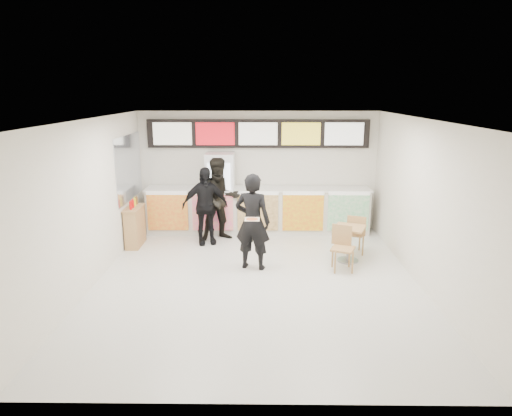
{
  "coord_description": "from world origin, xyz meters",
  "views": [
    {
      "loc": [
        0.09,
        -7.99,
        3.47
      ],
      "look_at": [
        -0.02,
        1.2,
        1.11
      ],
      "focal_mm": 32.0,
      "sensor_mm": 36.0,
      "label": 1
    }
  ],
  "objects_px": {
    "drinks_fridge": "(220,193)",
    "customer_main": "(253,222)",
    "service_counter": "(258,210)",
    "customer_left": "(220,199)",
    "condiment_ledge": "(135,226)",
    "cafe_table": "(349,237)",
    "customer_mid": "(205,206)"
  },
  "relations": [
    {
      "from": "customer_mid",
      "to": "cafe_table",
      "type": "distance_m",
      "value": 3.35
    },
    {
      "from": "service_counter",
      "to": "drinks_fridge",
      "type": "distance_m",
      "value": 1.03
    },
    {
      "from": "customer_main",
      "to": "cafe_table",
      "type": "xyz_separation_m",
      "value": [
        2.0,
        0.4,
        -0.45
      ]
    },
    {
      "from": "drinks_fridge",
      "to": "customer_left",
      "type": "bearing_deg",
      "value": -85.77
    },
    {
      "from": "drinks_fridge",
      "to": "service_counter",
      "type": "bearing_deg",
      "value": -0.99
    },
    {
      "from": "drinks_fridge",
      "to": "cafe_table",
      "type": "bearing_deg",
      "value": -35.8
    },
    {
      "from": "customer_mid",
      "to": "condiment_ledge",
      "type": "bearing_deg",
      "value": 169.21
    },
    {
      "from": "customer_main",
      "to": "drinks_fridge",
      "type": "bearing_deg",
      "value": -56.38
    },
    {
      "from": "service_counter",
      "to": "customer_left",
      "type": "bearing_deg",
      "value": -145.75
    },
    {
      "from": "cafe_table",
      "to": "condiment_ledge",
      "type": "xyz_separation_m",
      "value": [
        -4.73,
        0.96,
        -0.05
      ]
    },
    {
      "from": "customer_left",
      "to": "condiment_ledge",
      "type": "bearing_deg",
      "value": 172.44
    },
    {
      "from": "condiment_ledge",
      "to": "drinks_fridge",
      "type": "bearing_deg",
      "value": 30.14
    },
    {
      "from": "customer_mid",
      "to": "cafe_table",
      "type": "relative_size",
      "value": 1.15
    },
    {
      "from": "condiment_ledge",
      "to": "customer_left",
      "type": "bearing_deg",
      "value": 13.76
    },
    {
      "from": "customer_main",
      "to": "condiment_ledge",
      "type": "distance_m",
      "value": 3.09
    },
    {
      "from": "service_counter",
      "to": "drinks_fridge",
      "type": "xyz_separation_m",
      "value": [
        -0.93,
        0.02,
        0.43
      ]
    },
    {
      "from": "drinks_fridge",
      "to": "customer_main",
      "type": "relative_size",
      "value": 1.03
    },
    {
      "from": "customer_main",
      "to": "cafe_table",
      "type": "height_order",
      "value": "customer_main"
    },
    {
      "from": "drinks_fridge",
      "to": "cafe_table",
      "type": "distance_m",
      "value": 3.54
    },
    {
      "from": "cafe_table",
      "to": "condiment_ledge",
      "type": "height_order",
      "value": "condiment_ledge"
    },
    {
      "from": "customer_mid",
      "to": "customer_left",
      "type": "bearing_deg",
      "value": 25.69
    },
    {
      "from": "customer_main",
      "to": "customer_mid",
      "type": "height_order",
      "value": "customer_main"
    },
    {
      "from": "customer_left",
      "to": "customer_mid",
      "type": "bearing_deg",
      "value": -158.7
    },
    {
      "from": "customer_main",
      "to": "condiment_ledge",
      "type": "height_order",
      "value": "customer_main"
    },
    {
      "from": "customer_left",
      "to": "customer_main",
      "type": "bearing_deg",
      "value": -87.66
    },
    {
      "from": "customer_mid",
      "to": "cafe_table",
      "type": "bearing_deg",
      "value": -36.79
    },
    {
      "from": "drinks_fridge",
      "to": "customer_main",
      "type": "xyz_separation_m",
      "value": [
        0.85,
        -2.45,
        -0.03
      ]
    },
    {
      "from": "customer_mid",
      "to": "condiment_ledge",
      "type": "relative_size",
      "value": 1.66
    },
    {
      "from": "drinks_fridge",
      "to": "customer_left",
      "type": "height_order",
      "value": "drinks_fridge"
    },
    {
      "from": "customer_left",
      "to": "customer_mid",
      "type": "distance_m",
      "value": 0.45
    },
    {
      "from": "service_counter",
      "to": "customer_main",
      "type": "bearing_deg",
      "value": -92.04
    },
    {
      "from": "customer_mid",
      "to": "condiment_ledge",
      "type": "distance_m",
      "value": 1.67
    }
  ]
}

